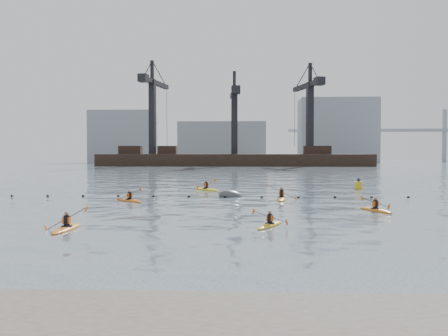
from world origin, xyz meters
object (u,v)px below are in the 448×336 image
at_px(kayaker_5, 206,189).
at_px(nav_buoy, 358,185).
at_px(kayaker_3, 282,198).
at_px(mooring_buoy, 231,197).
at_px(kayaker_1, 270,225).
at_px(kayaker_4, 375,210).
at_px(kayaker_0, 67,228).
at_px(kayaker_2, 130,200).

relative_size(kayaker_5, nav_buoy, 2.27).
distance_m(kayaker_3, mooring_buoy, 4.57).
xyz_separation_m(kayaker_1, kayaker_4, (7.04, 6.39, 0.01)).
distance_m(kayaker_0, nav_buoy, 32.30).
height_order(kayaker_1, kayaker_2, kayaker_2).
distance_m(kayaker_2, nav_buoy, 23.59).
distance_m(kayaker_3, kayaker_4, 8.82).
relative_size(kayaker_3, kayaker_4, 1.14).
distance_m(kayaker_3, nav_buoy, 13.49).
bearing_deg(mooring_buoy, kayaker_3, -28.25).
xyz_separation_m(kayaker_0, kayaker_3, (11.53, 14.87, 0.01)).
xyz_separation_m(kayaker_1, mooring_buoy, (-2.37, 15.53, -0.09)).
relative_size(kayaker_0, kayaker_2, 1.17).
relative_size(kayaker_0, kayaker_4, 0.99).
bearing_deg(kayaker_2, kayaker_5, 17.88).
relative_size(kayaker_3, mooring_buoy, 1.64).
bearing_deg(kayaker_0, kayaker_3, 54.56).
height_order(kayaker_2, nav_buoy, nav_buoy).
bearing_deg(mooring_buoy, kayaker_0, -113.80).
xyz_separation_m(kayaker_3, kayaker_5, (-6.64, 8.72, -0.00)).
bearing_deg(kayaker_1, mooring_buoy, 124.55).
bearing_deg(kayaker_5, kayaker_3, -97.33).
relative_size(kayaker_1, kayaker_2, 1.04).
xyz_separation_m(kayaker_1, kayaker_3, (1.65, 13.37, 0.02)).
height_order(kayaker_0, kayaker_4, kayaker_0).
xyz_separation_m(kayaker_2, nav_buoy, (20.13, 12.31, 0.31)).
height_order(kayaker_0, kayaker_1, kayaker_0).
bearing_deg(nav_buoy, kayaker_0, -128.32).
bearing_deg(kayaker_2, kayaker_3, -37.90).
distance_m(kayaker_2, kayaker_4, 17.78).
xyz_separation_m(kayaker_2, kayaker_5, (4.99, 10.55, 0.01)).
distance_m(kayaker_1, kayaker_4, 9.51).
xyz_separation_m(kayaker_0, kayaker_1, (9.88, 1.49, -0.01)).
bearing_deg(kayaker_1, kayaker_0, -145.54).
relative_size(kayaker_1, kayaker_3, 0.77).
height_order(kayaker_1, kayaker_4, kayaker_4).
height_order(kayaker_5, mooring_buoy, kayaker_5).
distance_m(kayaker_3, kayaker_5, 10.97).
bearing_deg(kayaker_5, kayaker_1, -121.89).
height_order(kayaker_1, kayaker_5, kayaker_5).
bearing_deg(kayaker_0, kayaker_4, 27.35).
bearing_deg(kayaker_4, kayaker_0, 4.20).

